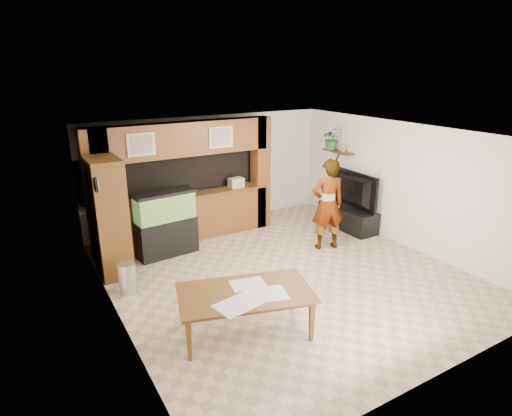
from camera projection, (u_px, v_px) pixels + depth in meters
floor at (284, 274)px, 7.96m from camera, size 6.50×6.50×0.00m
ceiling at (288, 134)px, 7.14m from camera, size 6.50×6.50×0.00m
wall_back at (209, 171)px, 10.21m from camera, size 6.00×0.00×6.00m
wall_left at (112, 242)px, 6.11m from camera, size 0.00×6.50×6.50m
wall_right at (404, 185)px, 8.99m from camera, size 0.00×6.50×6.50m
partition at (181, 181)px, 9.24m from camera, size 4.20×0.99×2.60m
wall_clock at (96, 185)px, 6.75m from camera, size 0.05×0.25×0.25m
wall_shelf at (338, 152)px, 10.39m from camera, size 0.25×0.90×0.04m
pantry_cabinet at (109, 217)px, 7.70m from camera, size 0.54×0.89×2.18m
trash_can at (128, 278)px, 7.25m from camera, size 0.29×0.29×0.54m
aquarium at (166, 224)px, 8.59m from camera, size 1.21×0.45×1.34m
tv_stand at (347, 217)px, 10.18m from camera, size 0.56×1.53×0.51m
television at (349, 190)px, 9.96m from camera, size 0.23×1.47×0.85m
photo_frame at (343, 148)px, 10.22m from camera, size 0.04×0.14×0.18m
potted_plant at (332, 138)px, 10.45m from camera, size 0.60×0.56×0.55m
person at (328, 204)px, 8.83m from camera, size 0.80×0.64×1.92m
microphone at (338, 157)px, 8.40m from camera, size 0.04×0.11×0.17m
dining_table at (246, 314)px, 6.09m from camera, size 2.10×1.54×0.66m
newspaper_a at (266, 294)px, 5.95m from camera, size 0.67×0.56×0.01m
newspaper_b at (237, 305)px, 5.68m from camera, size 0.64×0.52×0.01m
newspaper_c at (248, 284)px, 6.22m from camera, size 0.56×0.46×0.01m
counter_box at (236, 183)px, 9.74m from camera, size 0.34×0.24×0.22m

